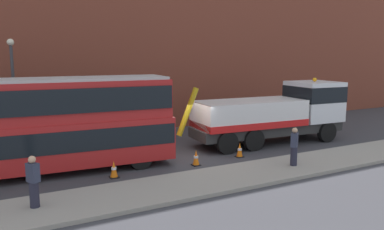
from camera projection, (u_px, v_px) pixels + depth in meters
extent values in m
plane|color=#38383D|center=(183.00, 155.00, 19.24)|extent=(120.00, 120.00, 0.00)
cube|color=gray|center=(229.00, 178.00, 15.56)|extent=(60.00, 2.80, 0.15)
cube|color=brown|center=(130.00, 8.00, 24.54)|extent=(60.00, 1.20, 16.00)
cube|color=#2D2D2D|center=(268.00, 128.00, 21.75)|extent=(9.12, 2.78, 0.55)
cube|color=silver|center=(314.00, 101.00, 22.81)|extent=(2.76, 2.76, 2.30)
cube|color=black|center=(314.00, 93.00, 22.74)|extent=(2.79, 2.79, 0.90)
cube|color=silver|center=(249.00, 113.00, 21.07)|extent=(6.25, 2.98, 1.40)
cube|color=red|center=(249.00, 122.00, 21.15)|extent=(6.26, 3.04, 0.36)
cylinder|color=#B79914|center=(188.00, 112.00, 19.52)|extent=(1.25, 0.36, 2.52)
sphere|color=orange|center=(315.00, 80.00, 22.61)|extent=(0.24, 0.24, 0.24)
cylinder|color=black|center=(301.00, 126.00, 24.12)|extent=(1.18, 0.41, 1.16)
cylinder|color=black|center=(327.00, 132.00, 22.12)|extent=(1.18, 0.41, 1.16)
cylinder|color=black|center=(232.00, 132.00, 22.11)|extent=(1.18, 0.41, 1.16)
cylinder|color=black|center=(254.00, 140.00, 20.10)|extent=(1.18, 0.41, 1.16)
cylinder|color=black|center=(208.00, 134.00, 21.46)|extent=(1.18, 0.41, 1.16)
cylinder|color=black|center=(227.00, 143.00, 19.46)|extent=(1.18, 0.41, 1.16)
cube|color=#AD1E1E|center=(44.00, 144.00, 16.16)|extent=(11.14, 3.20, 1.90)
cube|color=#AD1E1E|center=(41.00, 102.00, 15.87)|extent=(10.91, 3.08, 1.70)
cube|color=black|center=(44.00, 138.00, 16.12)|extent=(11.03, 3.24, 0.90)
cube|color=black|center=(41.00, 99.00, 15.86)|extent=(10.81, 3.23, 1.00)
cube|color=#B2B2B2|center=(40.00, 80.00, 15.73)|extent=(10.69, 2.97, 0.12)
cube|color=yellow|center=(166.00, 107.00, 18.19)|extent=(0.16, 1.50, 0.44)
cylinder|color=black|center=(128.00, 147.00, 18.83)|extent=(1.06, 0.37, 1.04)
cylinder|color=black|center=(141.00, 158.00, 16.88)|extent=(1.06, 0.37, 1.04)
cylinder|color=#232333|center=(34.00, 195.00, 12.30)|extent=(0.41, 0.41, 0.85)
cube|color=#2D3347|center=(33.00, 173.00, 12.18)|extent=(0.42, 0.48, 0.62)
sphere|color=tan|center=(32.00, 160.00, 12.12)|extent=(0.24, 0.24, 0.24)
cylinder|color=#232333|center=(294.00, 156.00, 16.94)|extent=(0.42, 0.42, 0.85)
cube|color=#2D3347|center=(294.00, 140.00, 16.82)|extent=(0.48, 0.45, 0.62)
sphere|color=tan|center=(295.00, 130.00, 16.75)|extent=(0.24, 0.24, 0.24)
cone|color=orange|center=(114.00, 169.00, 15.73)|extent=(0.32, 0.32, 0.72)
cylinder|color=white|center=(114.00, 168.00, 15.72)|extent=(0.21, 0.21, 0.10)
cube|color=black|center=(114.00, 177.00, 15.78)|extent=(0.36, 0.36, 0.04)
cone|color=orange|center=(196.00, 158.00, 17.47)|extent=(0.32, 0.32, 0.72)
cylinder|color=white|center=(196.00, 157.00, 17.47)|extent=(0.21, 0.21, 0.10)
cube|color=black|center=(196.00, 165.00, 17.53)|extent=(0.36, 0.36, 0.04)
cone|color=orange|center=(240.00, 150.00, 18.88)|extent=(0.32, 0.32, 0.72)
cylinder|color=white|center=(240.00, 149.00, 18.87)|extent=(0.21, 0.21, 0.10)
cube|color=black|center=(239.00, 157.00, 18.93)|extent=(0.36, 0.36, 0.04)
cylinder|color=#38383D|center=(15.00, 98.00, 20.11)|extent=(0.16, 0.16, 5.50)
sphere|color=#EAE5C6|center=(10.00, 42.00, 19.65)|extent=(0.36, 0.36, 0.36)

